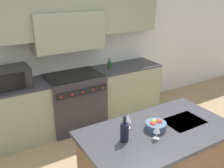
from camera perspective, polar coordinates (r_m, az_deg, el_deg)
back_cabinetry at (r=4.23m, az=-10.77°, el=11.35°), size 10.00×0.46×2.70m
back_counter at (r=4.35m, az=-8.57°, el=-3.85°), size 3.33×0.62×0.93m
range_stove at (r=4.33m, az=-8.47°, el=-3.83°), size 0.92×0.70×0.95m
microwave at (r=3.90m, az=-21.99°, el=1.42°), size 0.51×0.42×0.30m
kitchen_island at (r=2.97m, az=9.97°, el=-17.73°), size 1.63×0.91×0.91m
wine_bottle at (r=2.45m, az=2.87°, el=-10.83°), size 0.09×0.09×0.27m
wine_glass_near at (r=2.51m, az=10.25°, el=-10.06°), size 0.07×0.07×0.17m
wine_glass_far at (r=2.64m, az=3.66°, el=-7.95°), size 0.07×0.07×0.17m
fruit_bowl at (r=2.69m, az=9.94°, el=-9.29°), size 0.22×0.22×0.11m
oil_bottle_on_counter at (r=4.43m, az=-0.63°, el=4.40°), size 0.06×0.06×0.20m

